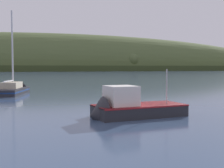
% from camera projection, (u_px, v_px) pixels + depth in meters
% --- Properties ---
extents(far_shoreline_hill, '(555.61, 117.88, 57.79)m').
position_uv_depth(far_shoreline_hill, '(64.00, 71.00, 235.18)').
color(far_shoreline_hill, '#35401E').
rests_on(far_shoreline_hill, ground).
extents(sailboat_midwater_white, '(4.80, 7.47, 9.98)m').
position_uv_depth(sailboat_midwater_white, '(13.00, 91.00, 32.72)').
color(sailboat_midwater_white, '#232328').
rests_on(sailboat_midwater_white, ground).
extents(fishing_boat_moored, '(5.73, 2.38, 3.56)m').
position_uv_depth(fishing_boat_moored, '(129.00, 110.00, 17.33)').
color(fishing_boat_moored, '#232328').
rests_on(fishing_boat_moored, ground).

